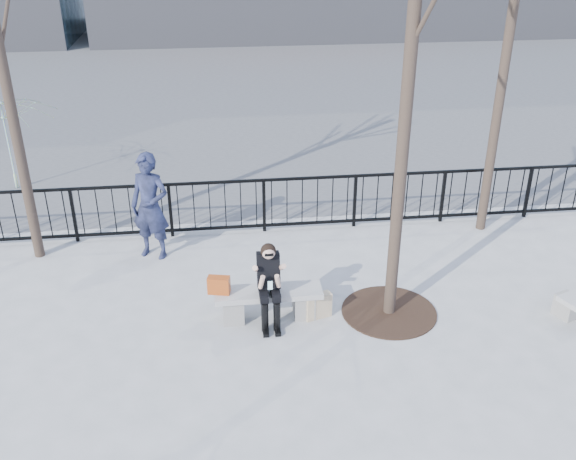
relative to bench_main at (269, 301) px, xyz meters
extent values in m
plane|color=gray|center=(0.00, 0.00, -0.30)|extent=(120.00, 120.00, 0.00)
cube|color=#474747|center=(0.00, 15.00, -0.30)|extent=(60.00, 23.00, 0.01)
cube|color=black|center=(0.00, 3.00, 0.78)|extent=(14.00, 0.05, 0.05)
cube|color=black|center=(0.00, 3.00, -0.18)|extent=(14.00, 0.05, 0.05)
cube|color=#2D2D30|center=(3.00, 21.96, 0.90)|extent=(18.00, 0.08, 2.40)
cylinder|color=black|center=(1.90, -0.10, 3.45)|extent=(0.18, 0.18, 7.50)
cylinder|color=black|center=(-4.00, 2.50, 2.95)|extent=(0.18, 0.18, 6.50)
cylinder|color=black|center=(4.50, 2.60, 3.20)|extent=(0.18, 0.18, 7.00)
cylinder|color=black|center=(1.90, -0.10, -0.29)|extent=(1.50, 1.50, 0.02)
cube|color=slate|center=(-0.55, 0.00, -0.10)|extent=(0.32, 0.38, 0.40)
cube|color=slate|center=(0.55, 0.00, -0.10)|extent=(0.32, 0.38, 0.40)
cube|color=gray|center=(0.00, 0.00, 0.14)|extent=(1.65, 0.46, 0.09)
cube|color=slate|center=(4.62, -0.53, -0.12)|extent=(0.28, 0.34, 0.35)
cube|color=#A24013|center=(-0.75, 0.02, 0.33)|extent=(0.36, 0.23, 0.27)
cube|color=beige|center=(0.76, -0.09, -0.10)|extent=(0.45, 0.27, 0.40)
imported|color=black|center=(-1.89, 2.25, 0.68)|extent=(0.85, 0.72, 1.97)
imported|color=yellow|center=(-5.21, 5.79, 0.76)|extent=(2.69, 2.72, 2.11)
camera|label=1|loc=(-0.72, -8.33, 5.42)|focal=40.00mm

